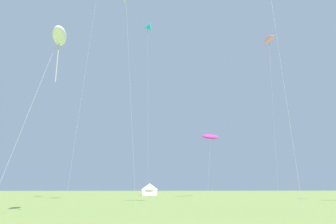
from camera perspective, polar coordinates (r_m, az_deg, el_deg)
The scene contains 5 objects.
kite_white_parafoil at distance 22.93m, azimuth -19.55°, elevation 13.14°, with size 3.12×3.37×12.30m.
kite_cyan_delta at distance 69.70m, azimuth -3.83°, elevation 15.44°, with size 1.93×2.27×36.83m.
kite_pink_parafoil at distance 61.46m, azimuth 18.29°, elevation 12.66°, with size 2.33×3.45×29.05m.
kite_magenta_parafoil at distance 58.81m, azimuth 7.90°, elevation -4.59°, with size 3.76×2.42×11.75m.
festival_tent_left at distance 74.75m, azimuth -3.47°, elevation -14.07°, with size 4.24×4.24×2.75m.
Camera 1 is at (-3.16, -4.61, 1.65)m, focal length 32.72 mm.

